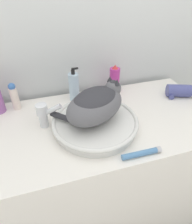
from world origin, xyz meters
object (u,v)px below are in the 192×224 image
object	(u,v)px
cat	(96,103)
soap_pump_bottle	(74,87)
cream_tube	(142,153)
deodorant_stick	(14,96)
hair_dryer	(179,91)
faucet	(44,114)
spray_bottle_trigger	(114,81)

from	to	relation	value
cat	soap_pump_bottle	distance (m)	0.29
cream_tube	cat	bearing A→B (deg)	119.56
deodorant_stick	cream_tube	xyz separation A→B (m)	(0.51, -0.52, -0.07)
cat	hair_dryer	distance (m)	0.60
cat	soap_pump_bottle	xyz separation A→B (m)	(-0.05, 0.29, -0.06)
cat	faucet	distance (m)	0.26
deodorant_stick	faucet	bearing A→B (deg)	-55.39
soap_pump_bottle	hair_dryer	bearing A→B (deg)	-13.56
deodorant_stick	cat	bearing A→B (deg)	-37.12
soap_pump_bottle	cat	bearing A→B (deg)	-80.79
spray_bottle_trigger	hair_dryer	distance (m)	0.40
spray_bottle_trigger	soap_pump_bottle	bearing A→B (deg)	-180.00
faucet	spray_bottle_trigger	size ratio (longest dim) A/B	0.72
deodorant_stick	hair_dryer	world-z (taller)	deodorant_stick
faucet	soap_pump_bottle	xyz separation A→B (m)	(0.19, 0.20, 0.01)
hair_dryer	cream_tube	bearing A→B (deg)	-119.61
soap_pump_bottle	deodorant_stick	world-z (taller)	soap_pump_bottle
spray_bottle_trigger	deodorant_stick	xyz separation A→B (m)	(-0.58, 0.00, -0.01)
deodorant_stick	hair_dryer	xyz separation A→B (m)	(0.95, -0.15, -0.04)
faucet	hair_dryer	distance (m)	0.81
spray_bottle_trigger	cat	bearing A→B (deg)	-125.61
spray_bottle_trigger	cream_tube	world-z (taller)	spray_bottle_trigger
cream_tube	hair_dryer	xyz separation A→B (m)	(0.44, 0.37, 0.02)
cat	cream_tube	xyz separation A→B (m)	(0.13, -0.23, -0.13)
soap_pump_bottle	deodorant_stick	size ratio (longest dim) A/B	1.28
cat	hair_dryer	world-z (taller)	cat
faucet	hair_dryer	world-z (taller)	faucet
deodorant_stick	hair_dryer	size ratio (longest dim) A/B	0.92
soap_pump_bottle	hair_dryer	xyz separation A→B (m)	(0.62, -0.15, -0.05)
faucet	spray_bottle_trigger	distance (m)	0.49
faucet	cream_tube	distance (m)	0.49
faucet	spray_bottle_trigger	xyz separation A→B (m)	(0.44, 0.20, 0.01)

